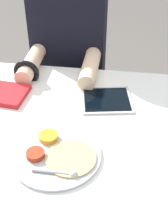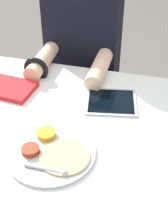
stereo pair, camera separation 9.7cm
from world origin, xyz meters
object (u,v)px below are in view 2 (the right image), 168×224
tablet_device (111,102)px  person_diner (83,81)px  red_notebook (10,89)px  thali_tray (51,152)px

tablet_device → person_diner: 0.49m
person_diner → red_notebook: bearing=-114.7°
red_notebook → person_diner: 0.50m
red_notebook → thali_tray: bearing=-46.2°
red_notebook → tablet_device: (0.41, 0.02, -0.00)m
thali_tray → red_notebook: 0.41m
thali_tray → tablet_device: 0.34m
thali_tray → person_diner: 0.75m
red_notebook → tablet_device: bearing=2.9°
red_notebook → tablet_device: red_notebook is taller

